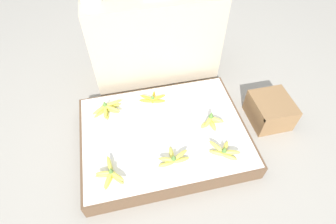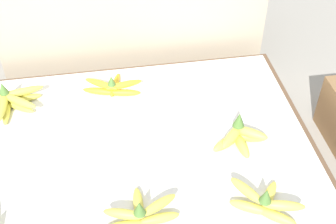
{
  "view_description": "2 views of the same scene",
  "coord_description": "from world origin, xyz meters",
  "px_view_note": "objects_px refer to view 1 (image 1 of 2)",
  "views": [
    {
      "loc": [
        -0.22,
        -1.08,
        1.68
      ],
      "look_at": [
        0.05,
        0.07,
        0.25
      ],
      "focal_mm": 28.0,
      "sensor_mm": 36.0,
      "label": 1
    },
    {
      "loc": [
        -0.04,
        -1.0,
        1.22
      ],
      "look_at": [
        0.13,
        0.04,
        0.26
      ],
      "focal_mm": 50.0,
      "sensor_mm": 36.0,
      "label": 2
    }
  ],
  "objects_px": {
    "banana_bunch_front_left": "(110,174)",
    "banana_bunch_back_midleft": "(153,99)",
    "banana_bunch_front_midright": "(224,151)",
    "wooden_crate": "(270,110)",
    "banana_bunch_middle_midright": "(212,121)",
    "banana_bunch_front_midleft": "(173,158)",
    "banana_bunch_back_left": "(107,109)"
  },
  "relations": [
    {
      "from": "wooden_crate",
      "to": "banana_bunch_back_midleft",
      "type": "relative_size",
      "value": 1.47
    },
    {
      "from": "banana_bunch_back_midleft",
      "to": "wooden_crate",
      "type": "bearing_deg",
      "value": -16.85
    },
    {
      "from": "wooden_crate",
      "to": "banana_bunch_back_left",
      "type": "relative_size",
      "value": 1.34
    },
    {
      "from": "banana_bunch_front_midright",
      "to": "banana_bunch_front_left",
      "type": "bearing_deg",
      "value": 179.74
    },
    {
      "from": "banana_bunch_back_left",
      "to": "banana_bunch_back_midleft",
      "type": "distance_m",
      "value": 0.36
    },
    {
      "from": "banana_bunch_front_midright",
      "to": "banana_bunch_back_midleft",
      "type": "relative_size",
      "value": 0.93
    },
    {
      "from": "banana_bunch_front_midleft",
      "to": "banana_bunch_back_midleft",
      "type": "distance_m",
      "value": 0.55
    },
    {
      "from": "banana_bunch_middle_midright",
      "to": "wooden_crate",
      "type": "bearing_deg",
      "value": 5.93
    },
    {
      "from": "banana_bunch_front_midright",
      "to": "banana_bunch_back_left",
      "type": "height_order",
      "value": "banana_bunch_front_midright"
    },
    {
      "from": "wooden_crate",
      "to": "banana_bunch_front_midright",
      "type": "xyz_separation_m",
      "value": [
        -0.51,
        -0.31,
        0.07
      ]
    },
    {
      "from": "banana_bunch_front_left",
      "to": "banana_bunch_front_midright",
      "type": "bearing_deg",
      "value": -0.26
    },
    {
      "from": "wooden_crate",
      "to": "banana_bunch_front_midright",
      "type": "bearing_deg",
      "value": -149.13
    },
    {
      "from": "wooden_crate",
      "to": "banana_bunch_back_left",
      "type": "bearing_deg",
      "value": 168.97
    },
    {
      "from": "wooden_crate",
      "to": "banana_bunch_front_midleft",
      "type": "relative_size",
      "value": 1.47
    },
    {
      "from": "banana_bunch_front_left",
      "to": "banana_bunch_back_midleft",
      "type": "xyz_separation_m",
      "value": [
        0.38,
        0.57,
        -0.0
      ]
    },
    {
      "from": "wooden_crate",
      "to": "banana_bunch_middle_midright",
      "type": "height_order",
      "value": "banana_bunch_middle_midright"
    },
    {
      "from": "banana_bunch_front_midleft",
      "to": "banana_bunch_front_left",
      "type": "bearing_deg",
      "value": -177.39
    },
    {
      "from": "banana_bunch_front_midright",
      "to": "banana_bunch_back_left",
      "type": "xyz_separation_m",
      "value": [
        -0.73,
        0.55,
        -0.0
      ]
    },
    {
      "from": "wooden_crate",
      "to": "banana_bunch_front_midright",
      "type": "distance_m",
      "value": 0.6
    },
    {
      "from": "banana_bunch_front_midleft",
      "to": "banana_bunch_back_left",
      "type": "distance_m",
      "value": 0.65
    },
    {
      "from": "wooden_crate",
      "to": "banana_bunch_front_midleft",
      "type": "bearing_deg",
      "value": -161.55
    },
    {
      "from": "banana_bunch_front_left",
      "to": "banana_bunch_back_left",
      "type": "xyz_separation_m",
      "value": [
        0.02,
        0.55,
        0.0
      ]
    },
    {
      "from": "banana_bunch_back_left",
      "to": "banana_bunch_front_midright",
      "type": "bearing_deg",
      "value": -36.99
    },
    {
      "from": "wooden_crate",
      "to": "banana_bunch_front_left",
      "type": "height_order",
      "value": "banana_bunch_front_left"
    },
    {
      "from": "banana_bunch_front_midleft",
      "to": "banana_bunch_middle_midright",
      "type": "height_order",
      "value": "banana_bunch_middle_midright"
    },
    {
      "from": "banana_bunch_back_midleft",
      "to": "banana_bunch_front_left",
      "type": "bearing_deg",
      "value": -123.45
    },
    {
      "from": "banana_bunch_front_midright",
      "to": "banana_bunch_front_midleft",
      "type": "bearing_deg",
      "value": 176.26
    },
    {
      "from": "wooden_crate",
      "to": "banana_bunch_front_left",
      "type": "relative_size",
      "value": 1.41
    },
    {
      "from": "banana_bunch_middle_midright",
      "to": "banana_bunch_back_midleft",
      "type": "relative_size",
      "value": 0.89
    },
    {
      "from": "wooden_crate",
      "to": "banana_bunch_front_midleft",
      "type": "height_order",
      "value": "banana_bunch_front_midleft"
    },
    {
      "from": "banana_bunch_back_left",
      "to": "banana_bunch_middle_midright",
      "type": "bearing_deg",
      "value": -22.04
    },
    {
      "from": "banana_bunch_front_midleft",
      "to": "banana_bunch_back_midleft",
      "type": "height_order",
      "value": "banana_bunch_front_midleft"
    }
  ]
}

